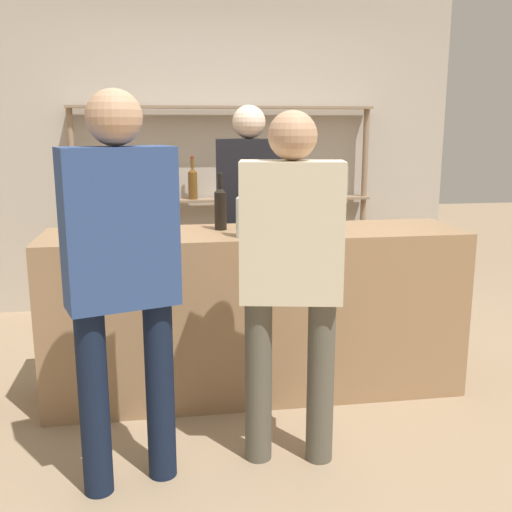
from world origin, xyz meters
TOP-DOWN VIEW (x-y plane):
  - ground_plane at (0.00, 0.00)m, footprint 16.00×16.00m
  - bar_counter at (0.00, 0.00)m, footprint 2.41×0.59m
  - back_wall at (0.00, 1.89)m, footprint 4.01×0.12m
  - back_shelf at (0.00, 1.71)m, footprint 2.52×0.18m
  - counter_bottle_0 at (0.26, -0.14)m, footprint 0.08×0.08m
  - counter_bottle_1 at (-0.09, -0.18)m, footprint 0.09×0.09m
  - counter_bottle_2 at (0.29, -0.04)m, footprint 0.08×0.08m
  - counter_bottle_3 at (-0.19, 0.08)m, footprint 0.07×0.07m
  - wine_glass at (-0.68, 0.12)m, footprint 0.08×0.08m
  - cork_jar at (-0.76, -0.05)m, footprint 0.14×0.14m
  - customer_left at (-0.70, -0.88)m, footprint 0.49×0.33m
  - customer_center at (0.03, -0.78)m, footprint 0.48×0.28m
  - server_behind_counter at (0.07, 0.72)m, footprint 0.46×0.23m

SIDE VIEW (x-z plane):
  - ground_plane at x=0.00m, z-range 0.00..0.00m
  - bar_counter at x=0.00m, z-range 0.00..0.97m
  - customer_center at x=0.03m, z-range 0.14..1.77m
  - server_behind_counter at x=0.07m, z-range 0.15..1.85m
  - customer_left at x=-0.70m, z-range 0.15..1.86m
  - cork_jar at x=-0.76m, z-range 0.97..1.14m
  - wine_glass at x=-0.68m, z-range 1.01..1.16m
  - counter_bottle_0 at x=0.26m, z-range 0.94..1.25m
  - counter_bottle_3 at x=-0.19m, z-range 0.94..1.27m
  - counter_bottle_1 at x=-0.09m, z-range 0.94..1.28m
  - counter_bottle_2 at x=0.29m, z-range 0.93..1.31m
  - back_shelf at x=0.00m, z-range 0.30..2.02m
  - back_wall at x=0.00m, z-range 0.00..2.80m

